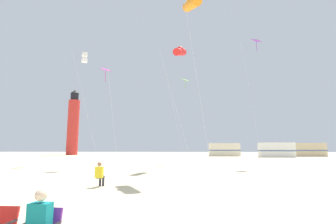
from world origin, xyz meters
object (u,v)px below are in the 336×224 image
kite_diamond_lime (184,83)px  rv_van_white (276,150)px  kite_box_white (85,58)px  kite_tube_orange (192,4)px  kite_diamond_violet (256,47)px  kite_tube_scarlet (180,52)px  lighthouse_distant (73,124)px  rv_van_cream (224,150)px  rv_van_tan (309,150)px  kite_flyer_standing (100,174)px  kite_diamond_magenta (106,73)px

kite_diamond_lime → rv_van_white: bearing=47.4°
rv_van_white → kite_box_white: bearing=-141.5°
kite_tube_orange → rv_van_white: size_ratio=1.97×
kite_diamond_lime → kite_diamond_violet: (7.65, -4.15, 2.87)m
kite_box_white → kite_tube_orange: kite_box_white is taller
kite_box_white → kite_tube_scarlet: (11.38, -5.41, -1.59)m
kite_diamond_lime → lighthouse_distant: lighthouse_distant is taller
rv_van_cream → rv_van_tan: same height
kite_flyer_standing → kite_tube_orange: 13.42m
kite_diamond_violet → rv_van_white: size_ratio=2.07×
rv_van_white → rv_van_tan: bearing=32.3°
rv_van_white → rv_van_tan: same height
kite_tube_scarlet → rv_van_cream: size_ratio=1.76×
lighthouse_distant → kite_tube_scarlet: bearing=-55.6°
kite_flyer_standing → rv_van_white: size_ratio=0.18×
kite_box_white → kite_diamond_violet: kite_diamond_violet is taller
kite_flyer_standing → kite_tube_orange: bearing=-129.0°
kite_tube_orange → lighthouse_distant: lighthouse_distant is taller
kite_flyer_standing → kite_tube_orange: kite_tube_orange is taller
kite_box_white → lighthouse_distant: bearing=114.8°
kite_tube_orange → rv_van_cream: kite_tube_orange is taller
kite_tube_scarlet → rv_van_cream: 35.54m
kite_diamond_violet → rv_van_white: kite_diamond_violet is taller
kite_tube_scarlet → rv_van_tan: kite_tube_scarlet is taller
kite_box_white → kite_flyer_standing: bearing=-65.2°
kite_tube_orange → rv_van_tan: kite_tube_orange is taller
kite_tube_scarlet → kite_diamond_magenta: bearing=179.1°
kite_tube_orange → rv_van_white: kite_tube_orange is taller
kite_diamond_magenta → kite_box_white: bearing=129.0°
rv_van_cream → rv_van_tan: (17.42, -1.01, 0.00)m
kite_flyer_standing → kite_box_white: bearing=-60.4°
kite_flyer_standing → kite_tube_scarlet: kite_tube_scarlet is taller
lighthouse_distant → rv_van_white: lighthouse_distant is taller
rv_van_tan → kite_diamond_lime: bearing=-139.9°
kite_box_white → lighthouse_distant: 38.46m
kite_diamond_lime → rv_van_cream: 28.22m
kite_box_white → kite_tube_scarlet: bearing=-25.4°
lighthouse_distant → kite_flyer_standing: bearing=-65.2°
rv_van_cream → kite_diamond_lime: bearing=-113.3°
kite_box_white → rv_van_tan: bearing=34.6°
kite_tube_scarlet → rv_van_tan: 42.83m
rv_van_white → rv_van_tan: 9.81m
kite_flyer_standing → rv_van_tan: size_ratio=0.18×
kite_tube_orange → kite_diamond_violet: 11.79m
rv_van_white → kite_flyer_standing: bearing=-117.9°
kite_diamond_magenta → rv_van_white: bearing=46.5°
rv_van_cream → kite_tube_orange: bearing=-106.3°
kite_tube_scarlet → kite_diamond_magenta: 7.37m
kite_tube_orange → rv_van_white: bearing=61.9°
kite_diamond_violet → rv_van_cream: bearing=87.3°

